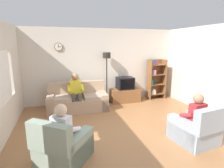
# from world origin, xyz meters

# --- Properties ---
(ground_plane) EXTENTS (12.00, 12.00, 0.00)m
(ground_plane) POSITION_xyz_m (0.00, 0.00, 0.00)
(ground_plane) COLOR #9E6B42
(back_wall_assembly) EXTENTS (6.20, 0.17, 2.70)m
(back_wall_assembly) POSITION_xyz_m (-0.00, 2.66, 1.35)
(back_wall_assembly) COLOR silver
(back_wall_assembly) RESTS_ON ground_plane
(right_wall) EXTENTS (0.12, 5.80, 2.70)m
(right_wall) POSITION_xyz_m (2.86, 0.00, 1.35)
(right_wall) COLOR silver
(right_wall) RESTS_ON ground_plane
(couch) EXTENTS (1.92, 0.93, 0.90)m
(couch) POSITION_xyz_m (-1.05, 1.85, 0.31)
(couch) COLOR tan
(couch) RESTS_ON ground_plane
(tv_stand) EXTENTS (1.10, 0.56, 0.50)m
(tv_stand) POSITION_xyz_m (0.76, 2.25, 0.25)
(tv_stand) COLOR brown
(tv_stand) RESTS_ON ground_plane
(tv) EXTENTS (0.60, 0.49, 0.44)m
(tv) POSITION_xyz_m (0.76, 2.23, 0.72)
(tv) COLOR black
(tv) RESTS_ON tv_stand
(bookshelf) EXTENTS (0.68, 0.36, 1.57)m
(bookshelf) POSITION_xyz_m (2.05, 2.32, 0.80)
(bookshelf) COLOR brown
(bookshelf) RESTS_ON ground_plane
(floor_lamp) EXTENTS (0.28, 0.28, 1.85)m
(floor_lamp) POSITION_xyz_m (0.09, 2.35, 1.45)
(floor_lamp) COLOR black
(floor_lamp) RESTS_ON ground_plane
(armchair_near_window) EXTENTS (1.17, 1.19, 0.90)m
(armchair_near_window) POSITION_xyz_m (-1.59, -0.80, 0.29)
(armchair_near_window) COLOR gray
(armchair_near_window) RESTS_ON ground_plane
(armchair_near_bookshelf) EXTENTS (0.92, 0.99, 0.90)m
(armchair_near_bookshelf) POSITION_xyz_m (1.23, -0.93, 0.29)
(armchair_near_bookshelf) COLOR #9EADBC
(armchair_near_bookshelf) RESTS_ON ground_plane
(person_on_couch) EXTENTS (0.52, 0.54, 1.24)m
(person_on_couch) POSITION_xyz_m (-1.10, 1.74, 0.70)
(person_on_couch) COLOR yellow
(person_on_couch) RESTS_ON ground_plane
(person_in_left_armchair) EXTENTS (0.62, 0.64, 1.12)m
(person_in_left_armchair) POSITION_xyz_m (-1.53, -0.73, 0.60)
(person_in_left_armchair) COLOR silver
(person_in_left_armchair) RESTS_ON ground_plane
(person_in_right_armchair) EXTENTS (0.55, 0.58, 1.12)m
(person_in_right_armchair) POSITION_xyz_m (1.22, -0.84, 0.60)
(person_in_right_armchair) COLOR red
(person_in_right_armchair) RESTS_ON ground_plane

